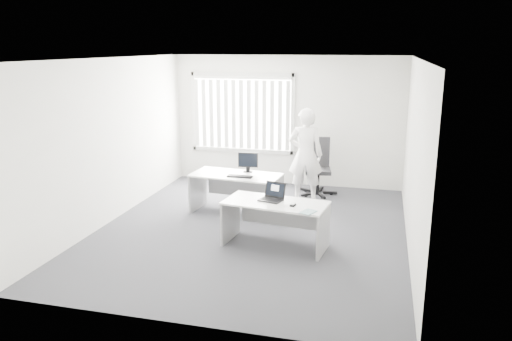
% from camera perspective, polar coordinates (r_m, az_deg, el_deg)
% --- Properties ---
extents(ground, '(6.00, 6.00, 0.00)m').
position_cam_1_polar(ground, '(8.40, -0.49, -6.78)').
color(ground, '#45454B').
rests_on(ground, ground).
extents(wall_back, '(5.00, 0.02, 2.80)m').
position_cam_1_polar(wall_back, '(10.89, 3.54, 5.66)').
color(wall_back, silver).
rests_on(wall_back, ground).
extents(wall_front, '(5.00, 0.02, 2.80)m').
position_cam_1_polar(wall_front, '(5.26, -8.92, -3.75)').
color(wall_front, silver).
rests_on(wall_front, ground).
extents(wall_left, '(0.02, 6.00, 2.80)m').
position_cam_1_polar(wall_left, '(8.97, -16.17, 3.30)').
color(wall_left, silver).
rests_on(wall_left, ground).
extents(wall_right, '(0.02, 6.00, 2.80)m').
position_cam_1_polar(wall_right, '(7.77, 17.62, 1.58)').
color(wall_right, silver).
rests_on(wall_right, ground).
extents(ceiling, '(5.00, 6.00, 0.02)m').
position_cam_1_polar(ceiling, '(7.85, -0.54, 12.68)').
color(ceiling, white).
rests_on(ceiling, wall_back).
extents(window, '(2.32, 0.06, 1.76)m').
position_cam_1_polar(window, '(11.06, -1.61, 6.60)').
color(window, '#B5B5B0').
rests_on(window, wall_back).
extents(blinds, '(2.20, 0.10, 1.50)m').
position_cam_1_polar(blinds, '(11.01, -1.70, 6.40)').
color(blinds, silver).
rests_on(blinds, wall_back).
extents(desk_near, '(1.63, 0.92, 0.70)m').
position_cam_1_polar(desk_near, '(7.59, 2.22, -5.03)').
color(desk_near, white).
rests_on(desk_near, ground).
extents(desk_far, '(1.67, 0.91, 0.73)m').
position_cam_1_polar(desk_far, '(9.08, -2.27, -1.68)').
color(desk_far, white).
rests_on(desk_far, ground).
extents(office_chair, '(0.77, 0.77, 1.17)m').
position_cam_1_polar(office_chair, '(10.36, 7.04, -0.73)').
color(office_chair, black).
rests_on(office_chair, ground).
extents(person, '(0.72, 0.52, 1.84)m').
position_cam_1_polar(person, '(9.78, 5.68, 1.79)').
color(person, white).
rests_on(person, ground).
extents(laptop, '(0.41, 0.38, 0.26)m').
position_cam_1_polar(laptop, '(7.55, 1.70, -2.53)').
color(laptop, black).
rests_on(laptop, desk_near).
extents(paper_sheet, '(0.31, 0.23, 0.00)m').
position_cam_1_polar(paper_sheet, '(7.33, 4.60, -4.16)').
color(paper_sheet, white).
rests_on(paper_sheet, desk_near).
extents(mouse, '(0.09, 0.12, 0.04)m').
position_cam_1_polar(mouse, '(7.35, 4.24, -3.91)').
color(mouse, '#B8B8BB').
rests_on(mouse, paper_sheet).
extents(booklet, '(0.25, 0.28, 0.01)m').
position_cam_1_polar(booklet, '(7.11, 5.98, -4.73)').
color(booklet, white).
rests_on(booklet, desk_near).
extents(keyboard, '(0.45, 0.17, 0.02)m').
position_cam_1_polar(keyboard, '(8.83, -1.86, -0.68)').
color(keyboard, black).
rests_on(keyboard, desk_far).
extents(monitor, '(0.37, 0.16, 0.36)m').
position_cam_1_polar(monitor, '(9.14, -0.92, 0.94)').
color(monitor, black).
rests_on(monitor, desk_far).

